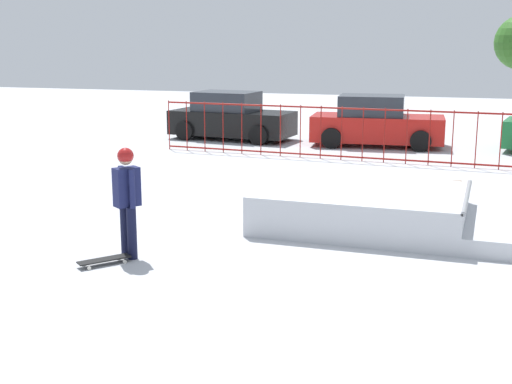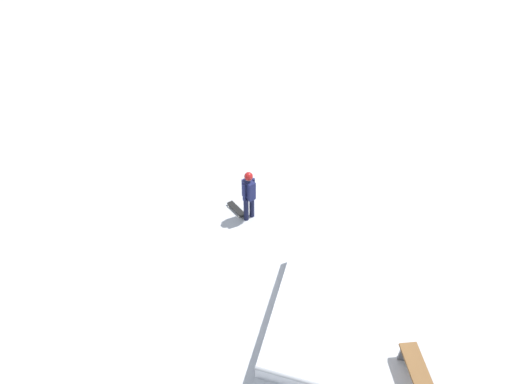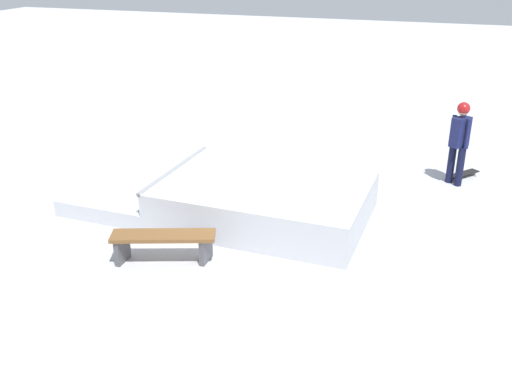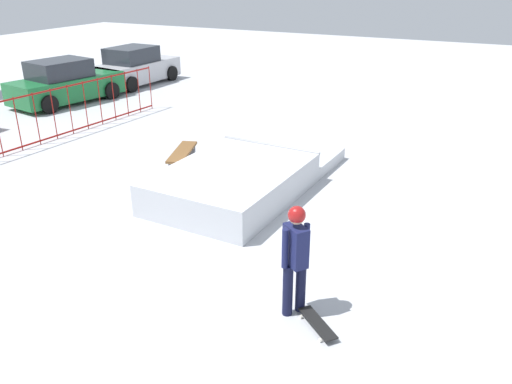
{
  "view_description": "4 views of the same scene",
  "coord_description": "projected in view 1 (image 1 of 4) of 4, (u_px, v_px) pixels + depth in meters",
  "views": [
    {
      "loc": [
        2.34,
        -11.98,
        3.33
      ],
      "look_at": [
        -0.81,
        -1.49,
        0.9
      ],
      "focal_mm": 48.55,
      "sensor_mm": 36.0,
      "label": 1
    },
    {
      "loc": [
        6.78,
        -0.11,
        9.32
      ],
      "look_at": [
        -2.6,
        -2.47,
        1.0
      ],
      "focal_mm": 30.89,
      "sensor_mm": 36.0,
      "label": 2
    },
    {
      "loc": [
        -2.22,
        9.25,
        4.6
      ],
      "look_at": [
        0.76,
        0.39,
        0.6
      ],
      "focal_mm": 40.93,
      "sensor_mm": 36.0,
      "label": 3
    },
    {
      "loc": [
        -8.43,
        -5.0,
        4.7
      ],
      "look_at": [
        -0.64,
        -1.1,
        0.9
      ],
      "focal_mm": 36.27,
      "sensor_mm": 36.0,
      "label": 4
    }
  ],
  "objects": [
    {
      "name": "ground_plane",
      "position": [
        322.0,
        226.0,
        12.58
      ],
      "size": [
        60.0,
        60.0,
        0.0
      ],
      "primitive_type": "plane",
      "color": "#B7BABF"
    },
    {
      "name": "skate_ramp",
      "position": [
        388.0,
        212.0,
        12.3
      ],
      "size": [
        5.5,
        2.81,
        0.74
      ],
      "rotation": [
        0.0,
        0.0,
        -0.04
      ],
      "color": "silver",
      "rests_on": "ground"
    },
    {
      "name": "skater",
      "position": [
        127.0,
        194.0,
        10.58
      ],
      "size": [
        0.4,
        0.44,
        1.73
      ],
      "rotation": [
        0.0,
        0.0,
        4.09
      ],
      "color": "black",
      "rests_on": "ground"
    },
    {
      "name": "skateboard",
      "position": [
        104.0,
        260.0,
        10.42
      ],
      "size": [
        0.67,
        0.74,
        0.09
      ],
      "rotation": [
        0.0,
        0.0,
        4.01
      ],
      "color": "black",
      "rests_on": "ground"
    },
    {
      "name": "perimeter_fence",
      "position": [
        374.0,
        134.0,
        19.0
      ],
      "size": [
        12.63,
        0.94,
        1.5
      ],
      "rotation": [
        0.0,
        0.0,
        -0.07
      ],
      "color": "maroon",
      "rests_on": "ground"
    },
    {
      "name": "park_bench",
      "position": [
        425.0,
        189.0,
        14.03
      ],
      "size": [
        1.64,
        0.91,
        0.48
      ],
      "rotation": [
        0.0,
        0.0,
        0.34
      ],
      "color": "brown",
      "rests_on": "ground"
    },
    {
      "name": "parked_car_black",
      "position": [
        231.0,
        118.0,
        23.36
      ],
      "size": [
        4.27,
        2.3,
        1.6
      ],
      "rotation": [
        0.0,
        0.0,
        -0.12
      ],
      "color": "black",
      "rests_on": "ground"
    },
    {
      "name": "parked_car_red",
      "position": [
        376.0,
        123.0,
        21.88
      ],
      "size": [
        4.2,
        2.14,
        1.6
      ],
      "rotation": [
        0.0,
        0.0,
        0.07
      ],
      "color": "red",
      "rests_on": "ground"
    }
  ]
}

